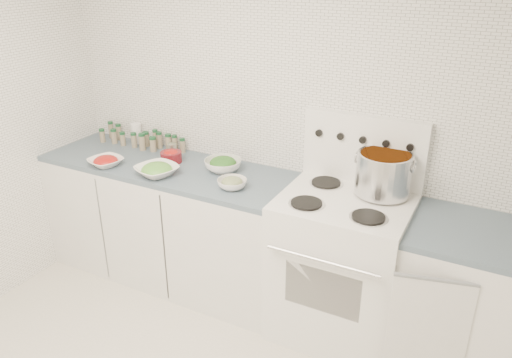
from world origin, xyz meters
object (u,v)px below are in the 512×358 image
Objects in this scene: stove at (341,262)px; bowl_snowpea at (157,170)px; stock_pot at (384,172)px; bowl_tomato at (106,161)px.

stove is 4.07× the size of bowl_snowpea.
stove is 0.63m from stock_pot.
bowl_tomato is at bearing -168.97° from stock_pot.
stock_pot reaches higher than bowl_tomato.
stock_pot is 1.27× the size of bowl_tomato.
stock_pot is 1.87m from bowl_tomato.
stove is at bearing -137.59° from stock_pot.
stove reaches higher than stock_pot.
stock_pot is 1.03× the size of bowl_snowpea.
bowl_tomato is (-1.66, -0.20, 0.44)m from stove.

